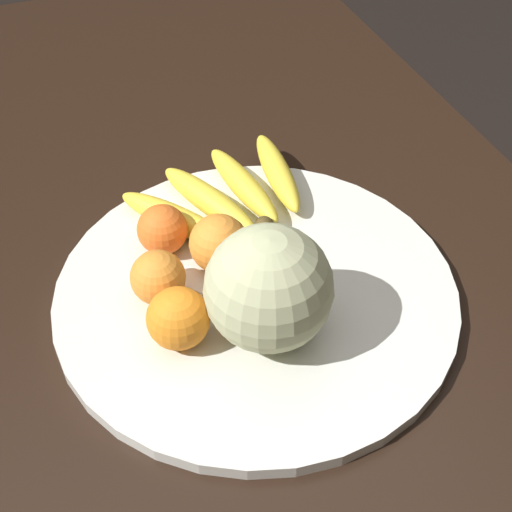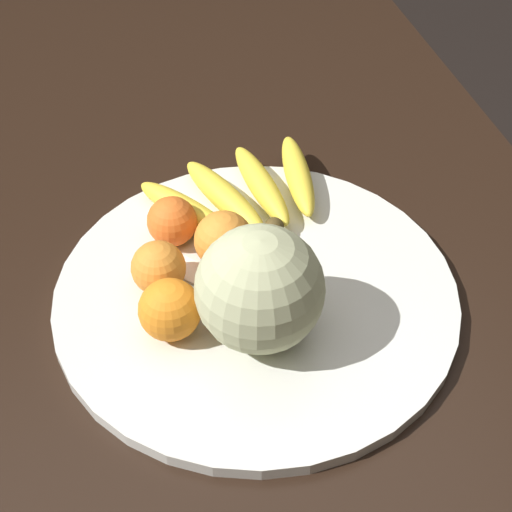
{
  "view_description": "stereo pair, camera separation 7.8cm",
  "coord_description": "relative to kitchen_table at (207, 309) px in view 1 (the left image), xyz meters",
  "views": [
    {
      "loc": [
        0.6,
        -0.16,
        1.34
      ],
      "look_at": [
        0.08,
        0.04,
        0.8
      ],
      "focal_mm": 50.0,
      "sensor_mm": 36.0,
      "label": 1
    },
    {
      "loc": [
        0.62,
        -0.08,
        1.34
      ],
      "look_at": [
        0.08,
        0.04,
        0.8
      ],
      "focal_mm": 50.0,
      "sensor_mm": 36.0,
      "label": 2
    }
  ],
  "objects": [
    {
      "name": "melon",
      "position": [
        0.14,
        0.03,
        0.17
      ],
      "size": [
        0.13,
        0.13,
        0.13
      ],
      "color": "#B2B789",
      "rests_on": "fruit_bowl"
    },
    {
      "name": "kitchen_table",
      "position": [
        0.0,
        0.0,
        0.0
      ],
      "size": [
        1.62,
        0.94,
        0.73
      ],
      "color": "black",
      "rests_on": "ground_plane"
    },
    {
      "name": "banana_bunch",
      "position": [
        -0.07,
        0.06,
        0.12
      ],
      "size": [
        0.21,
        0.24,
        0.03
      ],
      "rotation": [
        0.0,
        0.0,
        9.7
      ],
      "color": "#473819",
      "rests_on": "fruit_bowl"
    },
    {
      "name": "orange_mid_center",
      "position": [
        0.03,
        0.01,
        0.14
      ],
      "size": [
        0.07,
        0.07,
        0.07
      ],
      "color": "orange",
      "rests_on": "fruit_bowl"
    },
    {
      "name": "produce_tag",
      "position": [
        0.03,
        -0.04,
        0.1
      ],
      "size": [
        0.08,
        0.08,
        0.0
      ],
      "rotation": [
        0.0,
        0.0,
        0.75
      ],
      "color": "white",
      "rests_on": "fruit_bowl"
    },
    {
      "name": "fruit_bowl",
      "position": [
        0.08,
        0.04,
        0.1
      ],
      "size": [
        0.46,
        0.46,
        0.02
      ],
      "color": "silver",
      "rests_on": "kitchen_table"
    },
    {
      "name": "orange_back_left",
      "position": [
        -0.02,
        -0.04,
        0.13
      ],
      "size": [
        0.06,
        0.06,
        0.06
      ],
      "color": "orange",
      "rests_on": "fruit_bowl"
    },
    {
      "name": "orange_front_left",
      "position": [
        0.05,
        -0.07,
        0.13
      ],
      "size": [
        0.06,
        0.06,
        0.06
      ],
      "color": "orange",
      "rests_on": "fruit_bowl"
    },
    {
      "name": "orange_front_right",
      "position": [
        0.12,
        -0.06,
        0.14
      ],
      "size": [
        0.07,
        0.07,
        0.07
      ],
      "color": "orange",
      "rests_on": "fruit_bowl"
    }
  ]
}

